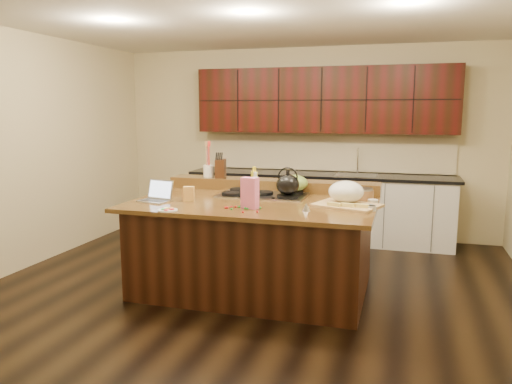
% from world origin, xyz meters
% --- Properties ---
extents(room, '(5.52, 5.02, 2.72)m').
position_xyz_m(room, '(0.00, 0.00, 1.35)').
color(room, black).
rests_on(room, ground).
extents(island, '(2.40, 1.60, 0.92)m').
position_xyz_m(island, '(0.00, 0.00, 0.46)').
color(island, black).
rests_on(island, ground).
extents(back_ledge, '(2.40, 0.30, 0.12)m').
position_xyz_m(back_ledge, '(0.00, 0.70, 0.98)').
color(back_ledge, black).
rests_on(back_ledge, island).
extents(cooktop, '(0.92, 0.52, 0.05)m').
position_xyz_m(cooktop, '(0.00, 0.30, 0.94)').
color(cooktop, gray).
rests_on(cooktop, island).
extents(back_counter, '(3.70, 0.66, 2.40)m').
position_xyz_m(back_counter, '(0.30, 2.23, 0.98)').
color(back_counter, silver).
rests_on(back_counter, ground).
extents(kettle, '(0.27, 0.27, 0.21)m').
position_xyz_m(kettle, '(0.30, 0.17, 1.07)').
color(kettle, black).
rests_on(kettle, cooktop).
extents(green_bowl, '(0.40, 0.40, 0.17)m').
position_xyz_m(green_bowl, '(0.30, 0.43, 1.05)').
color(green_bowl, olive).
rests_on(green_bowl, cooktop).
extents(laptop, '(0.34, 0.29, 0.21)m').
position_xyz_m(laptop, '(-0.93, -0.30, 0.98)').
color(laptop, '#B7B7BC').
rests_on(laptop, island).
extents(oil_bottle, '(0.08, 0.08, 0.27)m').
position_xyz_m(oil_bottle, '(-0.06, 0.20, 1.06)').
color(oil_bottle, gold).
rests_on(oil_bottle, island).
extents(vinegar_bottle, '(0.07, 0.07, 0.25)m').
position_xyz_m(vinegar_bottle, '(0.03, -0.07, 1.04)').
color(vinegar_bottle, silver).
rests_on(vinegar_bottle, island).
extents(wooden_tray, '(0.68, 0.59, 0.23)m').
position_xyz_m(wooden_tray, '(0.91, 0.00, 1.02)').
color(wooden_tray, tan).
rests_on(wooden_tray, island).
extents(ramekin_a, '(0.11, 0.11, 0.04)m').
position_xyz_m(ramekin_a, '(1.15, -0.18, 0.94)').
color(ramekin_a, white).
rests_on(ramekin_a, island).
extents(ramekin_b, '(0.11, 0.11, 0.04)m').
position_xyz_m(ramekin_b, '(1.15, -0.16, 0.94)').
color(ramekin_b, white).
rests_on(ramekin_b, island).
extents(ramekin_c, '(0.13, 0.13, 0.04)m').
position_xyz_m(ramekin_c, '(1.15, 0.15, 0.94)').
color(ramekin_c, white).
rests_on(ramekin_c, island).
extents(strainer_bowl, '(0.27, 0.27, 0.09)m').
position_xyz_m(strainer_bowl, '(1.02, 0.43, 0.97)').
color(strainer_bowl, '#996B3F').
rests_on(strainer_bowl, island).
extents(kitchen_timer, '(0.10, 0.10, 0.07)m').
position_xyz_m(kitchen_timer, '(0.59, -0.36, 0.96)').
color(kitchen_timer, silver).
rests_on(kitchen_timer, island).
extents(pink_bag, '(0.17, 0.12, 0.29)m').
position_xyz_m(pink_bag, '(0.07, -0.39, 1.06)').
color(pink_bag, pink).
rests_on(pink_bag, island).
extents(candy_plate, '(0.22, 0.22, 0.01)m').
position_xyz_m(candy_plate, '(-0.60, -0.71, 0.93)').
color(candy_plate, white).
rests_on(candy_plate, island).
extents(package_box, '(0.12, 0.10, 0.15)m').
position_xyz_m(package_box, '(-0.62, -0.21, 0.99)').
color(package_box, '#E5AB50').
rests_on(package_box, island).
extents(utensil_crock, '(0.14, 0.14, 0.14)m').
position_xyz_m(utensil_crock, '(-0.78, 0.70, 1.11)').
color(utensil_crock, white).
rests_on(utensil_crock, back_ledge).
extents(knife_block, '(0.14, 0.19, 0.21)m').
position_xyz_m(knife_block, '(-0.62, 0.70, 1.15)').
color(knife_block, black).
rests_on(knife_block, back_ledge).
extents(gumdrop_0, '(0.02, 0.02, 0.02)m').
position_xyz_m(gumdrop_0, '(0.19, -0.56, 0.93)').
color(gumdrop_0, red).
rests_on(gumdrop_0, island).
extents(gumdrop_1, '(0.02, 0.02, 0.02)m').
position_xyz_m(gumdrop_1, '(-0.03, -0.39, 0.93)').
color(gumdrop_1, '#198C26').
rests_on(gumdrop_1, island).
extents(gumdrop_2, '(0.02, 0.02, 0.02)m').
position_xyz_m(gumdrop_2, '(-0.06, -0.40, 0.93)').
color(gumdrop_2, red).
rests_on(gumdrop_2, island).
extents(gumdrop_3, '(0.02, 0.02, 0.02)m').
position_xyz_m(gumdrop_3, '(0.07, -0.46, 0.93)').
color(gumdrop_3, '#198C26').
rests_on(gumdrop_3, island).
extents(gumdrop_4, '(0.02, 0.02, 0.02)m').
position_xyz_m(gumdrop_4, '(-0.14, -0.47, 0.93)').
color(gumdrop_4, red).
rests_on(gumdrop_4, island).
extents(gumdrop_5, '(0.02, 0.02, 0.02)m').
position_xyz_m(gumdrop_5, '(0.04, -0.44, 0.93)').
color(gumdrop_5, '#198C26').
rests_on(gumdrop_5, island).
extents(gumdrop_6, '(0.02, 0.02, 0.02)m').
position_xyz_m(gumdrop_6, '(-0.10, -0.42, 0.93)').
color(gumdrop_6, red).
rests_on(gumdrop_6, island).
extents(gumdrop_7, '(0.02, 0.02, 0.02)m').
position_xyz_m(gumdrop_7, '(0.17, -0.39, 0.93)').
color(gumdrop_7, '#198C26').
rests_on(gumdrop_7, island).
extents(gumdrop_8, '(0.02, 0.02, 0.02)m').
position_xyz_m(gumdrop_8, '(0.08, -0.61, 0.93)').
color(gumdrop_8, red).
rests_on(gumdrop_8, island).
extents(gumdrop_9, '(0.02, 0.02, 0.02)m').
position_xyz_m(gumdrop_9, '(-0.07, -0.51, 0.93)').
color(gumdrop_9, '#198C26').
rests_on(gumdrop_9, island).
extents(gumdrop_10, '(0.02, 0.02, 0.02)m').
position_xyz_m(gumdrop_10, '(-0.12, -0.46, 0.93)').
color(gumdrop_10, red).
rests_on(gumdrop_10, island).
extents(gumdrop_11, '(0.02, 0.02, 0.02)m').
position_xyz_m(gumdrop_11, '(0.06, -0.40, 0.93)').
color(gumdrop_11, '#198C26').
rests_on(gumdrop_11, island).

